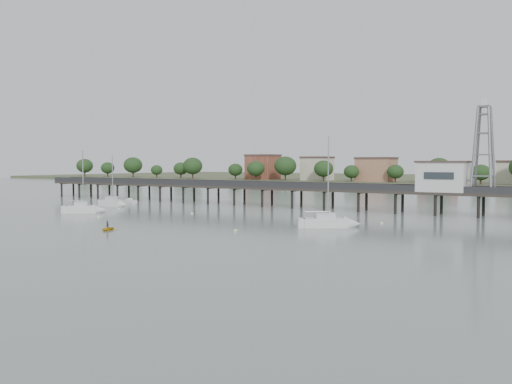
# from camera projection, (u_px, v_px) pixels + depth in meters

# --- Properties ---
(ground_plane) EXTENTS (500.00, 500.00, 0.00)m
(ground_plane) POSITION_uv_depth(u_px,v_px,m) (52.00, 247.00, 61.10)
(ground_plane) COLOR slate
(ground_plane) RESTS_ON ground
(pier) EXTENTS (150.00, 5.00, 5.50)m
(pier) POSITION_uv_depth(u_px,v_px,m) (312.00, 189.00, 111.00)
(pier) COLOR #2D2823
(pier) RESTS_ON ground
(pier_building) EXTENTS (8.40, 5.40, 5.30)m
(pier_building) POSITION_uv_depth(u_px,v_px,m) (443.00, 176.00, 97.16)
(pier_building) COLOR silver
(pier_building) RESTS_ON ground
(lattice_tower) EXTENTS (3.20, 3.20, 15.50)m
(lattice_tower) POSITION_uv_depth(u_px,v_px,m) (484.00, 150.00, 93.37)
(lattice_tower) COLOR slate
(lattice_tower) RESTS_ON ground
(sailboat_b) EXTENTS (6.66, 2.38, 10.98)m
(sailboat_b) POSITION_uv_depth(u_px,v_px,m) (115.00, 203.00, 116.75)
(sailboat_b) COLOR silver
(sailboat_b) RESTS_ON ground
(sailboat_c) EXTENTS (7.89, 6.73, 13.38)m
(sailboat_c) POSITION_uv_depth(u_px,v_px,m) (334.00, 223.00, 79.28)
(sailboat_c) COLOR silver
(sailboat_c) RESTS_ON ground
(sailboat_a) EXTENTS (6.66, 6.11, 11.71)m
(sailboat_a) POSITION_uv_depth(u_px,v_px,m) (87.00, 209.00, 101.94)
(sailboat_a) COLOR silver
(sailboat_a) RESTS_ON ground
(white_tender) EXTENTS (3.44, 2.07, 1.25)m
(white_tender) POSITION_uv_depth(u_px,v_px,m) (131.00, 202.00, 125.45)
(white_tender) COLOR silver
(white_tender) RESTS_ON ground
(yellow_dinghy) EXTENTS (2.04, 1.43, 2.80)m
(yellow_dinghy) POSITION_uv_depth(u_px,v_px,m) (107.00, 230.00, 75.90)
(yellow_dinghy) COLOR gold
(yellow_dinghy) RESTS_ON ground
(dinghy_occupant) EXTENTS (0.62, 1.10, 0.25)m
(dinghy_occupant) POSITION_uv_depth(u_px,v_px,m) (107.00, 230.00, 75.90)
(dinghy_occupant) COLOR black
(dinghy_occupant) RESTS_ON ground
(mooring_buoys) EXTENTS (80.49, 20.41, 0.39)m
(mooring_buoys) POSITION_uv_depth(u_px,v_px,m) (239.00, 222.00, 85.41)
(mooring_buoys) COLOR #F6EDBF
(mooring_buoys) RESTS_ON ground
(far_shore) EXTENTS (500.00, 170.00, 10.40)m
(far_shore) POSITION_uv_depth(u_px,v_px,m) (495.00, 180.00, 260.92)
(far_shore) COLOR #475133
(far_shore) RESTS_ON ground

